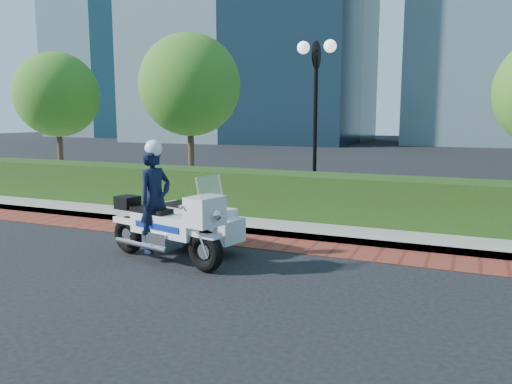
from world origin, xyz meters
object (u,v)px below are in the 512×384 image
at_px(tree_b, 190,85).
at_px(police_motorcycle, 175,217).
at_px(lamppost, 316,97).
at_px(tree_a, 57,95).

bearing_deg(tree_b, police_motorcycle, -61.45).
bearing_deg(police_motorcycle, lamppost, 92.86).
bearing_deg(tree_b, tree_a, 180.00).
height_order(lamppost, tree_b, tree_b).
xyz_separation_m(tree_a, tree_b, (5.50, 0.00, 0.21)).
distance_m(lamppost, tree_b, 4.71).
relative_size(tree_a, police_motorcycle, 1.80).
height_order(tree_a, police_motorcycle, tree_a).
bearing_deg(tree_a, tree_b, 0.00).
relative_size(lamppost, tree_b, 0.86).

